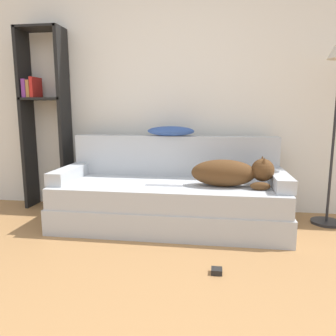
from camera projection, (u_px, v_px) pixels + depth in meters
name	position (u px, v px, depth m)	size (l,w,h in m)	color
wall_back	(167.00, 82.00, 3.42)	(6.82, 0.06, 2.70)	silver
couch	(169.00, 204.00, 3.01)	(2.06, 0.85, 0.41)	#B2B7BC
couch_backrest	(174.00, 156.00, 3.28)	(2.02, 0.15, 0.40)	#B2B7BC
couch_arm_left	(69.00, 174.00, 3.09)	(0.15, 0.66, 0.11)	#B2B7BC
couch_arm_right	(279.00, 180.00, 2.82)	(0.15, 0.66, 0.11)	#B2B7BC
dog	(232.00, 172.00, 2.80)	(0.70, 0.26, 0.27)	#513319
laptop	(166.00, 183.00, 2.92)	(0.33, 0.20, 0.02)	silver
throw_pillow	(171.00, 131.00, 3.23)	(0.47, 0.22, 0.10)	#335199
bookshelf	(44.00, 111.00, 3.48)	(0.47, 0.26, 1.89)	black
power_adapter	(217.00, 271.00, 2.14)	(0.07, 0.07, 0.03)	black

